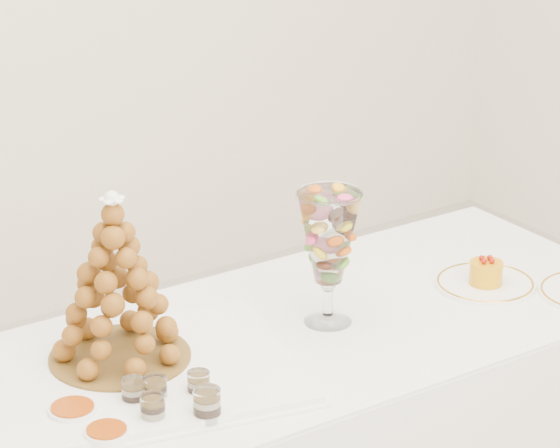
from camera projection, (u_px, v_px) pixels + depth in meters
lace_tray at (138, 376)px, 2.79m from camera, size 0.75×0.62×0.02m
macaron_vase at (329, 239)px, 2.98m from camera, size 0.14×0.14×0.32m
cake_plate at (485, 284)px, 3.24m from camera, size 0.24×0.24×0.01m
verrine_a at (134, 394)px, 2.68m from camera, size 0.06×0.06×0.07m
verrine_b at (156, 392)px, 2.68m from camera, size 0.06×0.06×0.06m
verrine_c at (199, 386)px, 2.71m from camera, size 0.05×0.05×0.06m
verrine_d at (153, 411)px, 2.61m from camera, size 0.06×0.06×0.07m
verrine_e at (207, 406)px, 2.62m from camera, size 0.06×0.06×0.07m
ramekin_back at (73, 414)px, 2.63m from camera, size 0.10×0.10×0.03m
ramekin_front at (107, 436)px, 2.56m from camera, size 0.09×0.09×0.03m
croquembouche at (116, 279)px, 2.77m from camera, size 0.32×0.32×0.38m
mousse_cake at (486, 272)px, 3.21m from camera, size 0.08×0.08×0.07m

